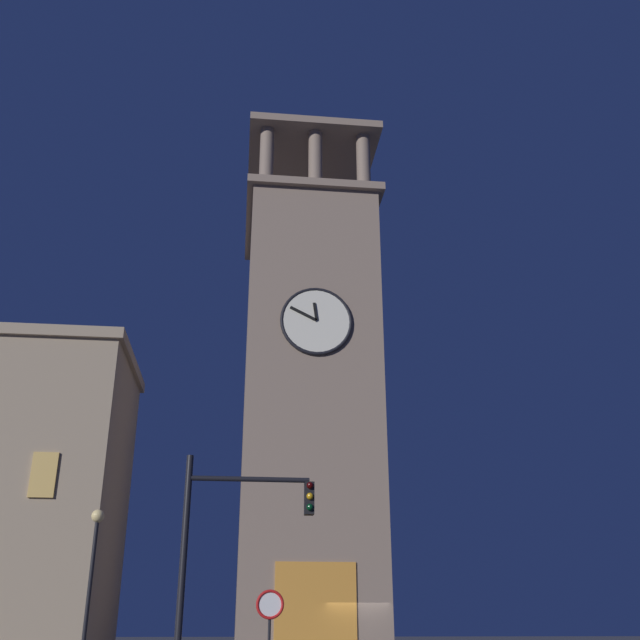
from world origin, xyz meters
TOP-DOWN VIEW (x-y plane):
  - clocktower at (1.67, -3.19)m, footprint 6.71×8.28m
  - traffic_signal_near at (5.03, 13.40)m, footprint 3.02×0.41m
  - street_lamp at (9.65, 4.06)m, footprint 0.44×0.44m
  - no_horn_sign at (3.82, 9.10)m, footprint 0.78×0.14m

SIDE VIEW (x-z plane):
  - no_horn_sign at x=3.82m, z-range 0.72..3.33m
  - traffic_signal_near at x=5.03m, z-range 0.82..6.21m
  - street_lamp at x=9.65m, z-range 1.04..6.45m
  - clocktower at x=1.67m, z-range -2.90..25.48m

